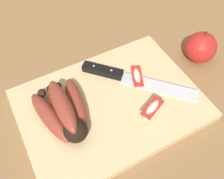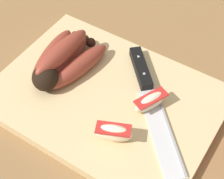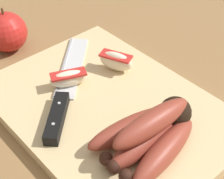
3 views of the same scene
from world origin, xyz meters
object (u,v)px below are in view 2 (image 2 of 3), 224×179
at_px(banana_bunch, 63,60).
at_px(apple_wedge_near, 151,101).
at_px(chefs_knife, 147,88).
at_px(apple_wedge_middle, 113,133).

xyz_separation_m(banana_bunch, apple_wedge_near, (-0.18, -0.01, -0.01)).
xyz_separation_m(chefs_knife, apple_wedge_near, (-0.02, 0.03, 0.01)).
distance_m(banana_bunch, chefs_knife, 0.17).
xyz_separation_m(banana_bunch, chefs_knife, (-0.16, -0.04, -0.02)).
relative_size(banana_bunch, chefs_knife, 0.73).
distance_m(chefs_knife, apple_wedge_middle, 0.12).
bearing_deg(apple_wedge_near, banana_bunch, 2.86).
height_order(chefs_knife, apple_wedge_middle, apple_wedge_middle).
bearing_deg(apple_wedge_near, apple_wedge_middle, 78.10).
bearing_deg(apple_wedge_middle, banana_bunch, -26.33).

